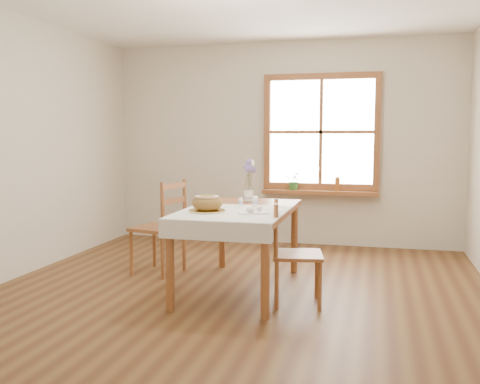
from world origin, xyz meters
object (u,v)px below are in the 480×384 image
(chair_left, at_px, (158,227))
(bread_plate, at_px, (207,211))
(chair_right, at_px, (298,253))
(dining_table, at_px, (240,218))
(flower_vase, at_px, (249,197))

(chair_left, bearing_deg, bread_plate, 60.70)
(chair_right, distance_m, bread_plate, 0.85)
(dining_table, distance_m, chair_right, 0.69)
(chair_right, xyz_separation_m, bread_plate, (-0.78, -0.04, 0.33))
(dining_table, height_order, chair_left, chair_left)
(dining_table, bearing_deg, chair_left, 160.17)
(flower_vase, bearing_deg, chair_right, -52.20)
(bread_plate, bearing_deg, chair_left, 137.48)
(dining_table, height_order, flower_vase, flower_vase)
(dining_table, xyz_separation_m, chair_right, (0.58, -0.31, -0.23))
(dining_table, relative_size, chair_right, 1.85)
(chair_right, distance_m, flower_vase, 1.07)
(chair_right, height_order, flower_vase, chair_right)
(dining_table, distance_m, bread_plate, 0.42)
(bread_plate, xyz_separation_m, flower_vase, (0.16, 0.83, 0.03))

